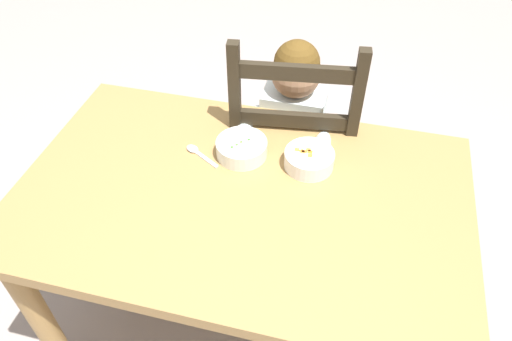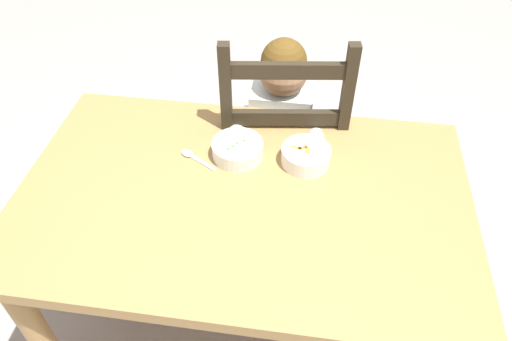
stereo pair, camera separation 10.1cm
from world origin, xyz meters
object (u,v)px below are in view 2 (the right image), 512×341
spoon (192,156)px  bowl_of_carrots (306,155)px  bowl_of_peas (238,149)px  dining_chair (281,157)px  child_figure (280,126)px  dining_table (243,219)px

spoon → bowl_of_carrots: bearing=4.5°
bowl_of_carrots → bowl_of_peas: bearing=-180.0°
bowl_of_peas → bowl_of_carrots: bearing=0.0°
dining_chair → child_figure: size_ratio=1.08×
dining_table → dining_chair: size_ratio=1.23×
dining_chair → bowl_of_peas: (-0.11, -0.30, 0.29)m
dining_chair → spoon: size_ratio=8.21×
dining_chair → child_figure: bearing=-154.3°
child_figure → spoon: child_figure is taller
child_figure → spoon: bearing=-127.2°
spoon → bowl_of_peas: bearing=11.3°
dining_table → child_figure: size_ratio=1.32×
bowl_of_peas → spoon: (-0.14, -0.03, -0.02)m
dining_table → spoon: (-0.18, 0.13, 0.12)m
dining_table → bowl_of_carrots: bowl_of_carrots is taller
child_figure → spoon: (-0.24, -0.32, 0.11)m
child_figure → bowl_of_peas: size_ratio=6.23×
bowl_of_carrots → spoon: 0.35m
child_figure → bowl_of_carrots: bearing=-70.3°
bowl_of_peas → spoon: size_ratio=1.22×
dining_table → dining_chair: 0.48m
child_figure → bowl_of_carrots: 0.34m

